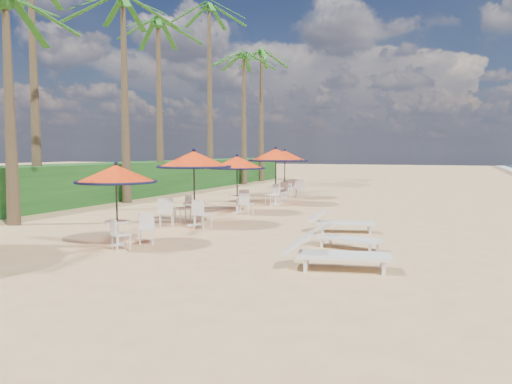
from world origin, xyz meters
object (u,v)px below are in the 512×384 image
at_px(station_3, 276,160).
at_px(station_4, 286,162).
at_px(station_2, 238,168).
at_px(lounger_far, 339,221).
at_px(lounger_near, 333,252).
at_px(station_1, 192,169).
at_px(station_0, 118,181).
at_px(lounger_mid, 342,236).

relative_size(station_3, station_4, 1.04).
bearing_deg(station_2, lounger_far, -33.49).
relative_size(station_3, lounger_near, 1.16).
bearing_deg(lounger_far, station_2, 130.50).
distance_m(station_1, lounger_near, 7.19).
xyz_separation_m(station_2, lounger_far, (4.65, -3.08, -1.43)).
bearing_deg(lounger_far, station_1, 169.58).
xyz_separation_m(station_0, lounger_near, (5.66, -0.55, -1.28)).
bearing_deg(lounger_near, station_4, 99.61).
height_order(lounger_near, lounger_far, lounger_near).
bearing_deg(lounger_near, station_2, 113.15).
distance_m(station_1, station_3, 7.13).
bearing_deg(station_2, station_4, 92.77).
distance_m(station_0, lounger_mid, 5.79).
relative_size(station_3, lounger_mid, 1.39).
height_order(station_1, lounger_far, station_1).
height_order(lounger_mid, lounger_far, lounger_far).
bearing_deg(station_3, lounger_mid, -61.07).
distance_m(station_2, lounger_mid, 7.74).
bearing_deg(station_2, station_3, 85.79).
distance_m(station_2, station_4, 6.79).
bearing_deg(station_2, station_1, -90.40).
height_order(station_4, lounger_near, station_4).
height_order(station_1, station_4, station_4).
relative_size(station_0, lounger_mid, 1.14).
distance_m(station_0, lounger_near, 5.83).
xyz_separation_m(lounger_near, lounger_far, (-0.93, 4.71, -0.03)).
bearing_deg(station_1, lounger_far, 5.58).
xyz_separation_m(station_1, lounger_near, (5.61, -4.25, -1.48)).
xyz_separation_m(lounger_mid, lounger_far, (-0.62, 2.40, 0.02)).
bearing_deg(station_2, station_0, -90.62).
bearing_deg(station_3, station_4, 100.53).
distance_m(station_3, lounger_mid, 10.50).
relative_size(station_1, station_4, 0.99).
bearing_deg(lounger_mid, station_0, -147.47).
relative_size(station_2, station_4, 0.91).
distance_m(station_1, lounger_mid, 5.85).
height_order(station_2, station_4, station_4).
height_order(station_3, lounger_mid, station_3).
relative_size(station_0, lounger_far, 1.05).
xyz_separation_m(station_0, station_3, (0.34, 10.83, 0.36)).
distance_m(lounger_near, lounger_mid, 2.34).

